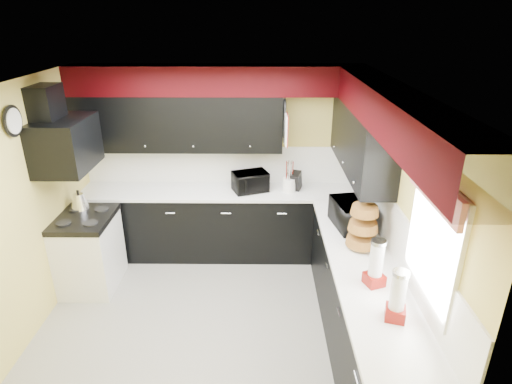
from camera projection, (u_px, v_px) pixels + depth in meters
ground at (210, 326)px, 4.55m from camera, size 3.60×3.60×0.00m
wall_back at (221, 160)px, 5.72m from camera, size 3.60×0.06×2.50m
wall_right at (395, 222)px, 4.04m from camera, size 0.06×3.60×2.50m
wall_left at (16, 220)px, 4.07m from camera, size 0.06×3.60×2.50m
ceiling at (198, 87)px, 3.57m from camera, size 3.60×3.60×0.06m
cab_back at (221, 224)px, 5.75m from camera, size 3.60×0.60×0.90m
cab_right at (362, 311)px, 4.08m from camera, size 0.60×3.00×0.90m
counter_back at (220, 192)px, 5.57m from camera, size 3.62×0.64×0.04m
counter_right at (367, 269)px, 3.90m from camera, size 0.64×3.02×0.04m
splash_back at (221, 165)px, 5.73m from camera, size 3.60×0.02×0.50m
splash_right at (393, 227)px, 4.07m from camera, size 0.02×3.60×0.50m
upper_back at (178, 123)px, 5.34m from camera, size 2.60×0.35×0.70m
upper_right at (361, 139)px, 4.66m from camera, size 0.35×1.80×0.70m
soffit_back at (217, 80)px, 5.13m from camera, size 3.60×0.36×0.35m
soffit_right at (396, 113)px, 3.46m from camera, size 0.36×3.24×0.35m
stove at (90, 253)px, 5.08m from camera, size 0.60×0.75×0.86m
cooktop at (84, 219)px, 4.90m from camera, size 0.62×0.77×0.06m
hood at (66, 144)px, 4.56m from camera, size 0.50×0.78×0.55m
hood_duct at (46, 105)px, 4.39m from camera, size 0.24×0.40×0.40m
window at (434, 241)px, 3.10m from camera, size 0.03×0.86×0.96m
valance at (435, 190)px, 2.94m from camera, size 0.04×0.88×0.20m
pan_top at (285, 108)px, 5.18m from camera, size 0.03×0.22×0.40m
pan_mid at (285, 131)px, 5.16m from camera, size 0.03×0.28×0.46m
pan_low at (284, 128)px, 5.41m from camera, size 0.03×0.24×0.42m
cut_board at (286, 130)px, 5.03m from camera, size 0.03×0.26×0.35m
baskets at (363, 226)px, 4.12m from camera, size 0.27×0.27×0.50m
clock at (13, 121)px, 3.95m from camera, size 0.03×0.30×0.30m
deco_plate at (420, 128)px, 3.33m from camera, size 0.03×0.24×0.24m
toaster_oven at (251, 182)px, 5.50m from camera, size 0.53×0.49×0.25m
microwave at (352, 214)px, 4.57m from camera, size 0.44×0.57×0.29m
utensil_crock at (289, 185)px, 5.49m from camera, size 0.19×0.19×0.18m
knife_block at (296, 181)px, 5.52m from camera, size 0.16×0.19×0.25m
kettle at (79, 201)px, 5.06m from camera, size 0.23×0.23×0.19m
dispenser_a at (376, 264)px, 3.57m from camera, size 0.19×0.19×0.40m
dispenser_b at (398, 297)px, 3.16m from camera, size 0.18×0.18×0.39m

